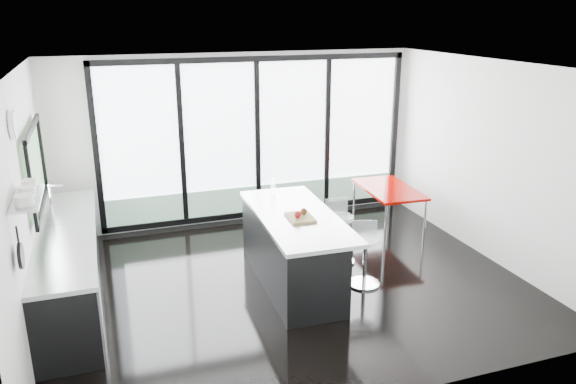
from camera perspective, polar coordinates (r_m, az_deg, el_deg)
name	(u,v)px	position (r m, az deg, el deg)	size (l,w,h in m)	color
floor	(288,282)	(7.52, 0.02, -9.12)	(6.00, 5.00, 0.00)	black
ceiling	(288,66)	(6.72, 0.02, 12.65)	(6.00, 5.00, 0.00)	white
wall_back	(256,146)	(9.38, -3.32, 4.67)	(6.00, 0.09, 2.80)	silver
wall_front	(384,262)	(4.84, 9.75, -6.98)	(6.00, 0.00, 2.80)	silver
wall_left	(29,185)	(6.90, -24.83, 0.63)	(0.26, 5.00, 2.80)	silver
wall_right	(489,161)	(8.42, 19.74, 3.00)	(0.00, 5.00, 2.80)	silver
counter_cabinets	(70,266)	(7.36, -21.30, -7.03)	(0.69, 3.24, 1.36)	black
island	(291,248)	(7.32, 0.29, -5.74)	(1.05, 2.34, 1.22)	black
bar_stool_near	(365,262)	(7.38, 7.81, -7.04)	(0.41, 0.41, 0.65)	silver
bar_stool_far	(340,239)	(7.96, 5.26, -4.79)	(0.44, 0.44, 0.70)	silver
red_table	(388,209)	(9.23, 10.09, -1.71)	(0.76, 1.34, 0.72)	#8B0500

